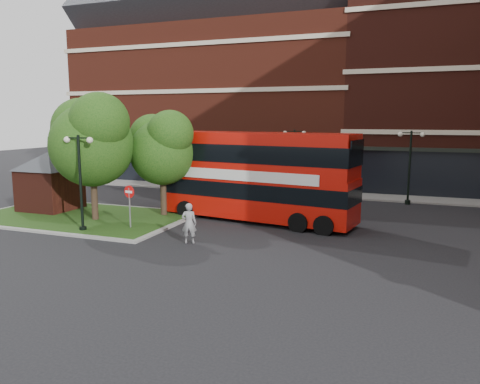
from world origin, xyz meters
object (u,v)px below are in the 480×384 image
at_px(car_silver, 232,182).
at_px(car_white, 311,186).
at_px(bus, 255,170).
at_px(woman, 189,223).

height_order(car_silver, car_white, car_white).
distance_m(bus, woman, 6.24).
xyz_separation_m(woman, car_silver, (-4.10, 15.76, -0.30)).
distance_m(bus, car_white, 10.27).
relative_size(bus, car_white, 2.77).
relative_size(woman, car_white, 0.45).
xyz_separation_m(woman, car_white, (2.42, 15.76, -0.26)).
bearing_deg(car_silver, car_white, -93.79).
bearing_deg(car_white, woman, 177.49).
bearing_deg(car_silver, woman, -169.20).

